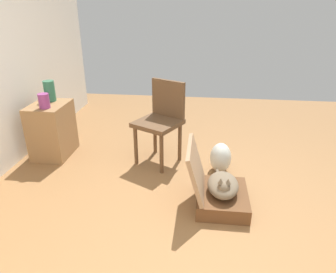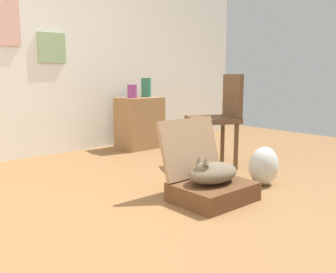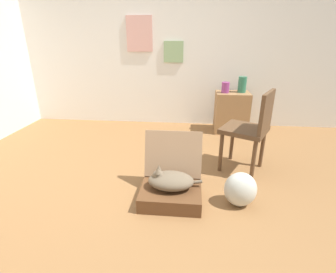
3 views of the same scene
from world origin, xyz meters
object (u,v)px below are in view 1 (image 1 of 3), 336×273
Objects in this scene: plastic_bag_white at (220,158)px; vase_short at (50,91)px; vase_tall at (44,101)px; chair at (161,118)px; side_table at (52,130)px; cat at (223,185)px; suitcase_base at (222,198)px.

vase_short reaches higher than plastic_bag_white.
chair is (0.15, -1.30, -0.20)m from vase_tall.
side_table is (0.18, 2.01, 0.16)m from plastic_bag_white.
side_table is 0.69× the size of chair.
chair reaches higher than cat.
side_table is (0.81, 2.01, 0.25)m from suitcase_base.
vase_short is at bearing 10.84° from side_table.
plastic_bag_white is at bearing -0.41° from suitcase_base.
cat is 0.54× the size of chair.
vase_tall is at bearing -166.26° from side_table.
vase_tall is at bearing 70.81° from cat.
plastic_bag_white reaches higher than suitcase_base.
side_table is 0.47m from vase_short.
chair reaches higher than plastic_bag_white.
chair is (0.02, -1.33, 0.20)m from side_table.
cat reaches higher than suitcase_base.
suitcase_base is 0.60× the size of chair.
plastic_bag_white is at bearing -95.03° from side_table.
plastic_bag_white is at bearing 11.90° from chair.
plastic_bag_white is 2.02× the size of vase_tall.
suitcase_base is at bearing -108.96° from vase_tall.
cat is at bearing 179.55° from plastic_bag_white.
cat is 2.15m from vase_tall.
side_table is 1.35m from chair.
vase_tall reaches higher than suitcase_base.
vase_short is (0.31, 2.04, 0.60)m from plastic_bag_white.
side_table reaches higher than suitcase_base.
cat is 0.64m from plastic_bag_white.
vase_tall reaches higher than cat.
cat is at bearing -23.24° from chair.
vase_short is at bearing 64.97° from cat.
suitcase_base is at bearing 179.59° from plastic_bag_white.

